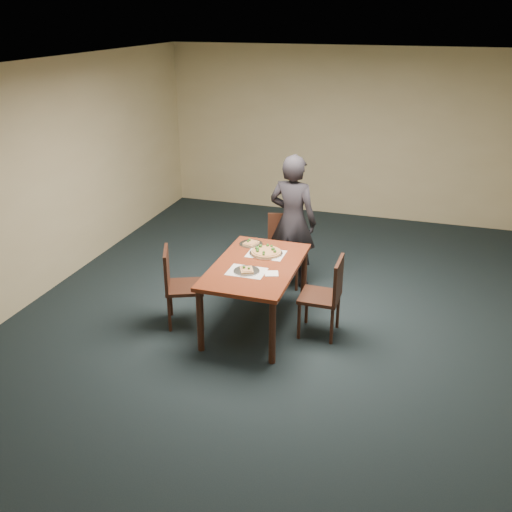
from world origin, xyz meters
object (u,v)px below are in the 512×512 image
(chair_left, at_px, (178,282))
(chair_far, at_px, (284,245))
(slice_plate_far, at_px, (251,243))
(diner, at_px, (293,221))
(pizza_pan, at_px, (266,252))
(chair_right, at_px, (327,292))
(slice_plate_near, at_px, (247,270))
(dining_table, at_px, (256,272))

(chair_left, bearing_deg, chair_far, -54.18)
(slice_plate_far, bearing_deg, diner, 61.87)
(chair_left, bearing_deg, slice_plate_far, -61.99)
(chair_far, xyz_separation_m, pizza_pan, (0.02, -0.86, 0.26))
(chair_right, height_order, slice_plate_far, chair_right)
(chair_left, xyz_separation_m, slice_plate_near, (0.81, 0.02, 0.25))
(chair_right, height_order, diner, diner)
(dining_table, distance_m, pizza_pan, 0.33)
(slice_plate_near, xyz_separation_m, slice_plate_far, (-0.19, 0.74, -0.00))
(pizza_pan, bearing_deg, slice_plate_near, -96.40)
(chair_left, bearing_deg, pizza_pan, -80.91)
(chair_left, height_order, chair_right, same)
(chair_left, distance_m, pizza_pan, 1.06)
(chair_right, distance_m, slice_plate_far, 1.17)
(slice_plate_near, distance_m, slice_plate_far, 0.76)
(pizza_pan, bearing_deg, dining_table, -93.52)
(chair_left, xyz_separation_m, diner, (0.96, 1.41, 0.34))
(diner, bearing_deg, chair_far, 9.80)
(chair_far, xyz_separation_m, slice_plate_near, (-0.04, -1.38, 0.25))
(pizza_pan, bearing_deg, chair_right, -20.29)
(diner, relative_size, slice_plate_near, 6.12)
(chair_left, height_order, slice_plate_near, chair_left)
(chair_left, bearing_deg, slice_plate_near, -111.37)
(chair_far, relative_size, chair_left, 1.00)
(chair_left, xyz_separation_m, slice_plate_far, (0.62, 0.76, 0.25))
(slice_plate_far, bearing_deg, slice_plate_near, -75.41)
(slice_plate_near, bearing_deg, chair_left, -178.27)
(chair_far, height_order, pizza_pan, chair_far)
(diner, bearing_deg, pizza_pan, 92.87)
(slice_plate_near, bearing_deg, chair_far, 88.33)
(dining_table, relative_size, pizza_pan, 3.94)
(chair_right, bearing_deg, diner, -148.99)
(chair_right, distance_m, diner, 1.38)
(chair_left, relative_size, diner, 0.53)
(slice_plate_far, bearing_deg, chair_far, 70.15)
(chair_far, relative_size, chair_right, 1.00)
(chair_far, distance_m, slice_plate_near, 1.40)
(dining_table, height_order, diner, diner)
(pizza_pan, bearing_deg, diner, 83.76)
(dining_table, bearing_deg, diner, 84.48)
(dining_table, bearing_deg, chair_right, 1.87)
(chair_left, distance_m, slice_plate_far, 1.01)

